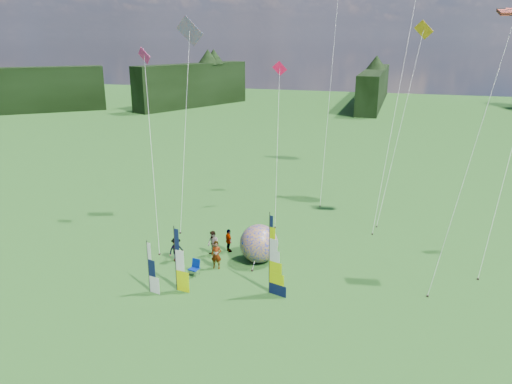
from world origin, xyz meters
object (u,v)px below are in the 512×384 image
(feather_banner_main, at_px, (269,255))
(side_banner_left, at_px, (175,260))
(spectator_a, at_px, (216,255))
(spectator_d, at_px, (229,241))
(camp_chair, at_px, (194,268))
(kite_whale, at_px, (398,91))
(bol_inflatable, at_px, (259,244))
(spectator_b, at_px, (213,244))
(side_banner_far, at_px, (148,267))
(spectator_c, at_px, (176,250))

(feather_banner_main, bearing_deg, side_banner_left, -149.48)
(side_banner_left, relative_size, spectator_a, 2.10)
(feather_banner_main, distance_m, spectator_d, 6.43)
(side_banner_left, bearing_deg, spectator_a, 78.65)
(feather_banner_main, distance_m, camp_chair, 5.33)
(side_banner_left, xyz_separation_m, kite_whale, (11.04, 18.03, 7.97))
(side_banner_left, xyz_separation_m, bol_inflatable, (3.45, 5.04, -0.67))
(spectator_b, height_order, spectator_d, spectator_b)
(side_banner_far, height_order, spectator_c, side_banner_far)
(side_banner_far, relative_size, spectator_b, 1.75)
(spectator_a, relative_size, camp_chair, 1.78)
(kite_whale, bearing_deg, bol_inflatable, -121.38)
(spectator_b, bearing_deg, spectator_a, -29.79)
(side_banner_left, bearing_deg, spectator_d, 88.12)
(side_banner_left, height_order, spectator_b, side_banner_left)
(spectator_b, bearing_deg, spectator_c, -111.37)
(camp_chair, bearing_deg, spectator_b, 99.23)
(bol_inflatable, bearing_deg, spectator_b, -178.55)
(spectator_c, relative_size, spectator_d, 1.02)
(feather_banner_main, height_order, spectator_d, feather_banner_main)
(spectator_d, bearing_deg, side_banner_far, 118.72)
(camp_chair, bearing_deg, spectator_d, 88.79)
(side_banner_far, height_order, spectator_a, side_banner_far)
(spectator_b, distance_m, kite_whale, 19.15)
(side_banner_far, xyz_separation_m, spectator_b, (1.71, 5.57, -0.65))
(side_banner_far, distance_m, spectator_b, 5.87)
(camp_chair, bearing_deg, spectator_c, 151.38)
(spectator_c, bearing_deg, bol_inflatable, -41.55)
(bol_inflatable, bearing_deg, kite_whale, 59.70)
(bol_inflatable, xyz_separation_m, camp_chair, (-3.23, -3.09, -0.73))
(side_banner_far, bearing_deg, spectator_a, 69.85)
(spectator_d, relative_size, camp_chair, 1.57)
(spectator_d, bearing_deg, spectator_b, 100.86)
(spectator_d, height_order, kite_whale, kite_whale)
(side_banner_far, height_order, spectator_d, side_banner_far)
(feather_banner_main, relative_size, side_banner_left, 1.23)
(spectator_c, bearing_deg, feather_banner_main, -76.61)
(side_banner_far, height_order, kite_whale, kite_whale)
(feather_banner_main, height_order, side_banner_left, feather_banner_main)
(spectator_a, height_order, spectator_d, spectator_a)
(bol_inflatable, height_order, kite_whale, kite_whale)
(side_banner_far, bearing_deg, side_banner_left, 36.68)
(spectator_b, bearing_deg, camp_chair, -59.09)
(side_banner_left, distance_m, spectator_c, 4.04)
(feather_banner_main, relative_size, spectator_b, 2.70)
(kite_whale, bearing_deg, side_banner_far, -124.81)
(bol_inflatable, bearing_deg, side_banner_far, -130.69)
(side_banner_left, relative_size, camp_chair, 3.73)
(side_banner_left, xyz_separation_m, camp_chair, (0.23, 1.95, -1.40))
(spectator_a, bearing_deg, camp_chair, -131.85)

